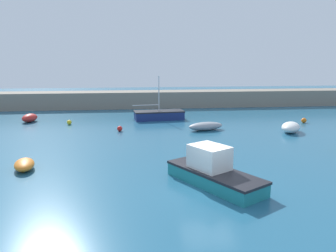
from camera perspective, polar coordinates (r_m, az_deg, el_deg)
The scene contains 11 objects.
ground_plane at distance 15.89m, azimuth 7.10°, elevation -10.87°, with size 120.00×120.00×0.20m, color #235B7A.
harbor_breakwater at distance 42.41m, azimuth -1.71°, elevation 4.72°, with size 53.87×3.49×2.04m, color gray.
sailboat_short_mast at distance 33.26m, azimuth -1.58°, elevation 1.93°, with size 5.25×2.47×4.42m.
cabin_cruiser_white at distance 16.03m, azimuth 7.81°, elevation -7.82°, with size 4.19×5.40×1.87m.
fishing_dinghy_green at distance 19.71m, azimuth -23.74°, elevation -6.16°, with size 1.50×2.22×0.56m.
open_tender_yellow at distance 29.14m, azimuth 20.58°, elevation -0.19°, with size 2.62×2.96×0.86m.
dinghy_near_pier at distance 34.69m, azimuth -22.95°, elevation 1.31°, with size 1.65×2.17×0.79m.
rowboat_blue_near at distance 28.32m, azimuth 6.59°, elevation -0.03°, with size 3.32×1.95×0.70m.
mooring_buoy_yellow at distance 31.98m, azimuth -16.82°, elevation 0.62°, with size 0.44×0.44×0.44m, color yellow.
mooring_buoy_red at distance 28.02m, azimuth -8.40°, elevation -0.46°, with size 0.45×0.45×0.45m, color red.
mooring_buoy_orange at distance 34.04m, azimuth 22.59°, elevation 0.90°, with size 0.49×0.49×0.49m, color orange.
Camera 1 is at (-3.60, -14.28, 5.87)m, focal length 35.00 mm.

